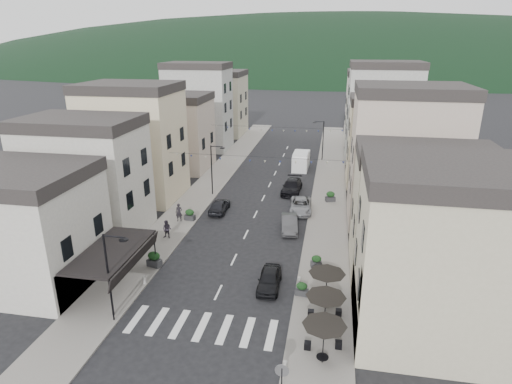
{
  "coord_description": "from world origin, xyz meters",
  "views": [
    {
      "loc": [
        7.53,
        -19.89,
        17.32
      ],
      "look_at": [
        0.55,
        18.26,
        3.5
      ],
      "focal_mm": 30.0,
      "sensor_mm": 36.0,
      "label": 1
    }
  ],
  "objects_px": {
    "parked_car_b": "(289,224)",
    "parked_car_e": "(219,206)",
    "parked_car_c": "(301,206)",
    "parked_car_d": "(292,187)",
    "delivery_van": "(301,160)",
    "parked_car_a": "(269,279)",
    "pedestrian_a": "(179,212)",
    "pedestrian_b": "(167,229)"
  },
  "relations": [
    {
      "from": "parked_car_e",
      "to": "pedestrian_a",
      "type": "relative_size",
      "value": 2.23
    },
    {
      "from": "parked_car_e",
      "to": "delivery_van",
      "type": "xyz_separation_m",
      "value": [
        7.21,
        17.87,
        0.53
      ]
    },
    {
      "from": "parked_car_b",
      "to": "delivery_van",
      "type": "xyz_separation_m",
      "value": [
        -0.64,
        21.22,
        0.53
      ]
    },
    {
      "from": "delivery_van",
      "to": "pedestrian_b",
      "type": "relative_size",
      "value": 3.06
    },
    {
      "from": "parked_car_b",
      "to": "delivery_van",
      "type": "distance_m",
      "value": 21.24
    },
    {
      "from": "parked_car_c",
      "to": "parked_car_d",
      "type": "height_order",
      "value": "parked_car_d"
    },
    {
      "from": "parked_car_a",
      "to": "pedestrian_b",
      "type": "xyz_separation_m",
      "value": [
        -10.46,
        6.38,
        0.31
      ]
    },
    {
      "from": "parked_car_a",
      "to": "parked_car_c",
      "type": "distance_m",
      "value": 15.35
    },
    {
      "from": "parked_car_a",
      "to": "parked_car_d",
      "type": "bearing_deg",
      "value": 90.19
    },
    {
      "from": "delivery_van",
      "to": "pedestrian_b",
      "type": "bearing_deg",
      "value": -110.78
    },
    {
      "from": "parked_car_b",
      "to": "delivery_van",
      "type": "bearing_deg",
      "value": 84.32
    },
    {
      "from": "parked_car_b",
      "to": "parked_car_d",
      "type": "bearing_deg",
      "value": 87.21
    },
    {
      "from": "parked_car_d",
      "to": "pedestrian_a",
      "type": "relative_size",
      "value": 2.79
    },
    {
      "from": "parked_car_b",
      "to": "parked_car_c",
      "type": "xyz_separation_m",
      "value": [
        0.68,
        4.99,
        -0.02
      ]
    },
    {
      "from": "parked_car_d",
      "to": "delivery_van",
      "type": "relative_size",
      "value": 0.98
    },
    {
      "from": "parked_car_e",
      "to": "pedestrian_b",
      "type": "distance_m",
      "value": 7.89
    },
    {
      "from": "parked_car_e",
      "to": "pedestrian_b",
      "type": "bearing_deg",
      "value": 67.17
    },
    {
      "from": "parked_car_b",
      "to": "parked_car_e",
      "type": "distance_m",
      "value": 8.53
    },
    {
      "from": "pedestrian_b",
      "to": "parked_car_a",
      "type": "bearing_deg",
      "value": -27.77
    },
    {
      "from": "parked_car_c",
      "to": "parked_car_e",
      "type": "xyz_separation_m",
      "value": [
        -8.52,
        -1.64,
        0.02
      ]
    },
    {
      "from": "parked_car_c",
      "to": "parked_car_d",
      "type": "xyz_separation_m",
      "value": [
        -1.55,
        5.86,
        0.07
      ]
    },
    {
      "from": "delivery_van",
      "to": "parked_car_e",
      "type": "bearing_deg",
      "value": -110.69
    },
    {
      "from": "pedestrian_a",
      "to": "pedestrian_b",
      "type": "height_order",
      "value": "pedestrian_a"
    },
    {
      "from": "parked_car_a",
      "to": "parked_car_d",
      "type": "xyz_separation_m",
      "value": [
        -0.5,
        21.18,
        0.08
      ]
    },
    {
      "from": "parked_car_b",
      "to": "parked_car_e",
      "type": "bearing_deg",
      "value": 149.49
    },
    {
      "from": "parked_car_a",
      "to": "pedestrian_b",
      "type": "height_order",
      "value": "pedestrian_b"
    },
    {
      "from": "parked_car_a",
      "to": "parked_car_b",
      "type": "distance_m",
      "value": 10.33
    },
    {
      "from": "parked_car_b",
      "to": "delivery_van",
      "type": "relative_size",
      "value": 0.81
    },
    {
      "from": "parked_car_e",
      "to": "pedestrian_a",
      "type": "xyz_separation_m",
      "value": [
        -3.26,
        -3.38,
        0.34
      ]
    },
    {
      "from": "delivery_van",
      "to": "pedestrian_b",
      "type": "xyz_separation_m",
      "value": [
        -10.19,
        -25.17,
        -0.25
      ]
    },
    {
      "from": "parked_car_c",
      "to": "parked_car_d",
      "type": "bearing_deg",
      "value": 101.23
    },
    {
      "from": "parked_car_a",
      "to": "parked_car_b",
      "type": "height_order",
      "value": "parked_car_b"
    },
    {
      "from": "parked_car_b",
      "to": "parked_car_c",
      "type": "bearing_deg",
      "value": 74.88
    },
    {
      "from": "parked_car_d",
      "to": "parked_car_c",
      "type": "bearing_deg",
      "value": -72.49
    },
    {
      "from": "parked_car_b",
      "to": "pedestrian_a",
      "type": "height_order",
      "value": "pedestrian_a"
    },
    {
      "from": "pedestrian_a",
      "to": "parked_car_e",
      "type": "bearing_deg",
      "value": 38.12
    },
    {
      "from": "parked_car_d",
      "to": "delivery_van",
      "type": "bearing_deg",
      "value": 91.36
    },
    {
      "from": "parked_car_d",
      "to": "pedestrian_b",
      "type": "distance_m",
      "value": 17.84
    },
    {
      "from": "parked_car_c",
      "to": "pedestrian_b",
      "type": "height_order",
      "value": "pedestrian_b"
    },
    {
      "from": "parked_car_a",
      "to": "pedestrian_a",
      "type": "relative_size",
      "value": 2.13
    },
    {
      "from": "parked_car_c",
      "to": "parked_car_d",
      "type": "relative_size",
      "value": 0.95
    },
    {
      "from": "parked_car_a",
      "to": "pedestrian_a",
      "type": "height_order",
      "value": "pedestrian_a"
    }
  ]
}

